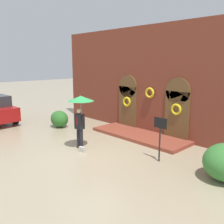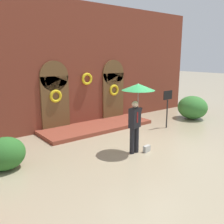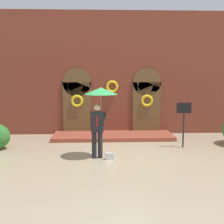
# 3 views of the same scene
# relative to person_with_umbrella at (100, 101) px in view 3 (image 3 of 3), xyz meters

# --- Properties ---
(ground_plane) EXTENTS (80.00, 80.00, 0.00)m
(ground_plane) POSITION_rel_person_with_umbrella_xyz_m (0.58, 0.14, -1.91)
(ground_plane) COLOR tan
(building_facade) EXTENTS (14.00, 2.30, 5.60)m
(building_facade) POSITION_rel_person_with_umbrella_xyz_m (0.58, 4.29, 0.76)
(building_facade) COLOR brown
(building_facade) RESTS_ON ground
(person_with_umbrella) EXTENTS (1.10, 1.10, 2.36)m
(person_with_umbrella) POSITION_rel_person_with_umbrella_xyz_m (0.00, 0.00, 0.00)
(person_with_umbrella) COLOR black
(person_with_umbrella) RESTS_ON ground
(handbag) EXTENTS (0.29, 0.16, 0.22)m
(handbag) POSITION_rel_person_with_umbrella_xyz_m (0.31, -0.20, -1.80)
(handbag) COLOR #B7B7B2
(handbag) RESTS_ON ground
(sign_post) EXTENTS (0.56, 0.06, 1.72)m
(sign_post) POSITION_rel_person_with_umbrella_xyz_m (3.17, 1.34, -0.75)
(sign_post) COLOR black
(sign_post) RESTS_ON ground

